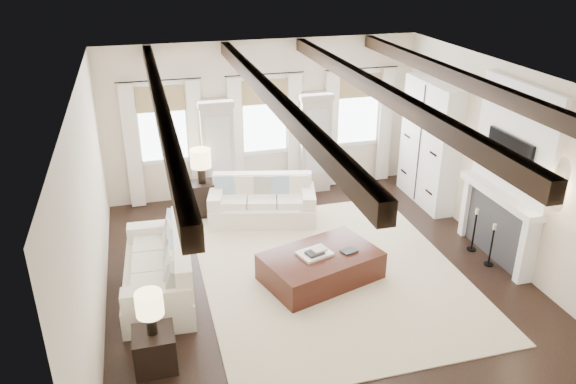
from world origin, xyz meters
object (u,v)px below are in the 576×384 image
object	(u,v)px
sofa_back	(262,203)
ottoman	(321,266)
side_table_back	(203,198)
side_table_front	(155,350)
sofa_left	(163,270)

from	to	relation	value
sofa_back	ottoman	distance (m)	2.35
ottoman	side_table_back	xyz separation A→B (m)	(-1.48, 2.87, 0.10)
side_table_front	side_table_back	bearing A→B (deg)	74.61
side_table_back	side_table_front	bearing A→B (deg)	-105.39
sofa_left	side_table_front	xyz separation A→B (m)	(-0.22, -1.67, -0.13)
sofa_left	ottoman	xyz separation A→B (m)	(2.43, -0.31, -0.15)
side_table_front	sofa_left	bearing A→B (deg)	82.54
sofa_left	side_table_back	distance (m)	2.73
sofa_back	side_table_front	world-z (taller)	sofa_back
sofa_left	sofa_back	bearing A→B (deg)	44.82
side_table_front	sofa_back	bearing A→B (deg)	58.71
sofa_back	side_table_back	xyz separation A→B (m)	(-1.06, 0.57, -0.02)
sofa_left	side_table_front	size ratio (longest dim) A/B	4.34
side_table_front	side_table_back	xyz separation A→B (m)	(1.16, 4.23, 0.07)
sofa_back	side_table_back	bearing A→B (deg)	152.00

